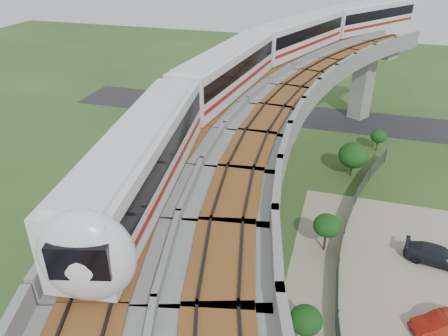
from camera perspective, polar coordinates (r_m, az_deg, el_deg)
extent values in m
plane|color=#27491D|center=(34.40, 0.15, -10.94)|extent=(160.00, 160.00, 0.00)
cube|color=gray|center=(32.74, 24.35, -16.56)|extent=(18.00, 26.00, 0.04)
cube|color=#232326|center=(60.08, 8.30, 6.94)|extent=(60.00, 8.00, 0.03)
cube|color=#99968E|center=(59.95, 17.61, 10.11)|extent=(2.86, 2.93, 8.40)
cube|color=#99968E|center=(58.71, 18.32, 14.53)|extent=(7.21, 5.74, 1.20)
cube|color=#99968E|center=(40.54, 5.55, 2.57)|extent=(2.35, 2.51, 8.40)
cube|color=#99968E|center=(38.68, 5.89, 8.97)|extent=(7.31, 3.58, 1.20)
cube|color=#99968E|center=(24.13, -5.02, -18.74)|extent=(2.35, 2.51, 8.40)
cube|color=#99968E|center=(20.87, -5.58, -9.76)|extent=(7.31, 3.58, 1.20)
cube|color=gray|center=(53.35, 15.23, 14.76)|extent=(16.42, 20.91, 0.80)
cube|color=gray|center=(55.24, 11.33, 16.60)|extent=(8.66, 17.08, 1.00)
cube|color=gray|center=(51.35, 19.66, 14.65)|extent=(8.66, 17.08, 1.00)
cube|color=brown|center=(54.28, 13.21, 15.73)|extent=(10.68, 18.08, 0.12)
cube|color=black|center=(54.26, 13.22, 15.85)|extent=(9.69, 17.59, 0.12)
cube|color=brown|center=(52.29, 17.46, 14.72)|extent=(10.68, 18.08, 0.12)
cube|color=black|center=(52.27, 17.48, 14.84)|extent=(9.69, 17.59, 0.12)
cube|color=gray|center=(37.19, 5.24, 9.82)|extent=(11.77, 20.03, 0.80)
cube|color=gray|center=(38.52, -0.82, 12.01)|extent=(3.22, 18.71, 1.00)
cube|color=gray|center=(35.76, 11.86, 10.08)|extent=(3.22, 18.71, 1.00)
cube|color=brown|center=(37.81, 2.10, 10.98)|extent=(5.44, 19.05, 0.12)
cube|color=black|center=(37.78, 2.10, 11.15)|extent=(4.35, 18.88, 0.12)
cube|color=brown|center=(36.40, 8.56, 9.97)|extent=(5.44, 19.05, 0.12)
cube|color=black|center=(36.36, 8.58, 10.15)|extent=(4.35, 18.88, 0.12)
cube|color=gray|center=(21.31, -4.97, -5.49)|extent=(11.77, 20.03, 0.80)
cube|color=gray|center=(22.09, -16.04, -2.52)|extent=(3.22, 18.71, 1.00)
cube|color=gray|center=(20.39, 6.85, -4.29)|extent=(3.22, 18.71, 1.00)
cube|color=brown|center=(21.60, -10.74, -3.96)|extent=(5.44, 19.05, 0.12)
cube|color=black|center=(21.54, -10.77, -3.69)|extent=(4.35, 18.88, 0.12)
cube|color=brown|center=(20.73, 0.95, -4.92)|extent=(5.44, 19.05, 0.12)
cube|color=black|center=(20.66, 0.96, -4.64)|extent=(4.35, 18.88, 0.12)
cube|color=white|center=(21.29, -10.61, 1.07)|extent=(4.79, 15.23, 3.20)
cube|color=white|center=(20.57, -11.03, 5.27)|extent=(4.15, 14.41, 0.22)
cube|color=black|center=(21.09, -10.72, 2.15)|extent=(4.76, 14.65, 1.15)
cube|color=#A61910|center=(21.64, -10.44, -0.69)|extent=(4.76, 14.65, 0.30)
cube|color=black|center=(21.99, -10.27, -2.30)|extent=(3.68, 12.89, 0.28)
cube|color=white|center=(34.91, 0.43, 12.54)|extent=(4.32, 15.20, 3.20)
cube|color=white|center=(34.48, 0.44, 15.25)|extent=(3.70, 14.40, 0.22)
cube|color=black|center=(34.79, 0.44, 13.25)|extent=(4.31, 14.62, 1.15)
cube|color=#A61910|center=(35.12, 0.43, 11.36)|extent=(4.31, 14.62, 0.30)
cube|color=black|center=(35.34, 0.43, 10.26)|extent=(3.28, 12.88, 0.28)
cube|color=white|center=(48.67, 9.91, 16.76)|extent=(7.81, 14.99, 3.20)
cube|color=white|center=(48.36, 10.09, 18.73)|extent=(7.04, 14.10, 0.22)
cube|color=black|center=(48.59, 9.96, 17.28)|extent=(7.66, 14.45, 1.15)
cube|color=#A61910|center=(48.83, 9.84, 15.90)|extent=(7.66, 14.45, 0.30)
cube|color=black|center=(48.98, 9.77, 15.09)|extent=(6.27, 12.60, 0.28)
cube|color=white|center=(61.91, 18.74, 18.23)|extent=(10.81, 13.84, 3.20)
cube|color=white|center=(61.67, 19.00, 19.77)|extent=(9.94, 12.91, 0.22)
cube|color=black|center=(61.84, 18.81, 18.64)|extent=(10.52, 13.38, 1.15)
cube|color=#A61910|center=(62.03, 18.63, 17.56)|extent=(10.52, 13.38, 0.30)
cube|color=black|center=(62.15, 18.53, 16.92)|extent=(8.87, 11.53, 0.28)
ellipsoid|color=white|center=(15.48, -17.44, -10.91)|extent=(3.68, 2.61, 3.64)
cylinder|color=#2D382D|center=(49.73, 20.38, 1.52)|extent=(0.08, 0.08, 1.50)
cube|color=#2D382D|center=(47.58, 19.42, 0.46)|extent=(1.69, 4.77, 1.40)
cylinder|color=#2D382D|center=(45.43, 18.51, -0.75)|extent=(0.08, 0.08, 1.50)
cube|color=#2D382D|center=(43.30, 17.66, -2.13)|extent=(1.23, 4.91, 1.40)
cylinder|color=#2D382D|center=(41.19, 16.88, -3.68)|extent=(0.08, 0.08, 1.50)
cube|color=#2D382D|center=(39.10, 16.18, -5.44)|extent=(0.75, 4.99, 1.40)
cylinder|color=#2D382D|center=(37.05, 15.58, -7.43)|extent=(0.08, 0.08, 1.50)
cube|color=#2D382D|center=(35.05, 15.09, -9.69)|extent=(0.27, 5.04, 1.40)
cylinder|color=#2D382D|center=(33.12, 14.74, -12.25)|extent=(0.08, 0.08, 1.50)
cube|color=#2D382D|center=(31.26, 14.57, -15.15)|extent=(0.27, 5.04, 1.40)
cylinder|color=#2D382D|center=(29.50, 14.61, -18.43)|extent=(0.08, 0.08, 1.50)
cylinder|color=#382314|center=(52.14, 19.35, 2.80)|extent=(0.18, 0.18, 1.22)
ellipsoid|color=#153A12|center=(51.68, 19.55, 3.94)|extent=(1.80, 1.80, 1.53)
cylinder|color=#382314|center=(45.84, 16.28, -0.18)|extent=(0.18, 0.18, 1.42)
ellipsoid|color=#153A12|center=(45.12, 16.55, 1.61)|extent=(2.98, 2.98, 2.53)
cylinder|color=#382314|center=(34.97, 13.03, -9.28)|extent=(0.18, 0.18, 1.70)
ellipsoid|color=#153A12|center=(34.10, 13.30, -7.33)|extent=(2.07, 2.07, 1.76)
ellipsoid|color=#153A12|center=(26.87, 10.64, -18.94)|extent=(1.93, 1.93, 1.64)
imported|color=maroon|center=(31.49, 26.49, -17.67)|extent=(3.91, 2.88, 1.23)
imported|color=black|center=(36.64, 26.03, -10.18)|extent=(4.79, 2.52, 1.32)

